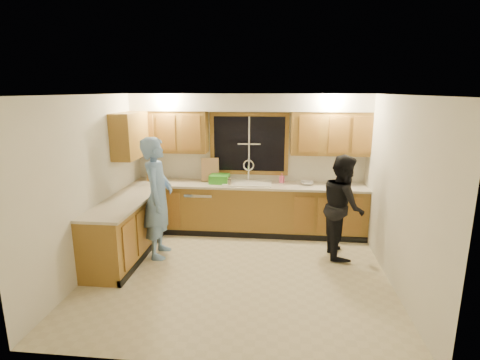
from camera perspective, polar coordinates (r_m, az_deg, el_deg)
name	(u,v)px	position (r m, az deg, el deg)	size (l,w,h in m)	color
floor	(238,272)	(5.55, -0.33, -13.91)	(4.20, 4.20, 0.00)	beige
ceiling	(238,95)	(4.93, -0.37, 12.87)	(4.20, 4.20, 0.00)	silver
wall_back	(249,163)	(6.94, 1.38, 2.67)	(4.20, 4.20, 0.00)	silver
wall_left	(91,185)	(5.72, -21.77, -0.67)	(3.80, 3.80, 0.00)	silver
wall_right	(397,193)	(5.30, 22.85, -1.83)	(3.80, 3.80, 0.00)	silver
base_cabinets_back	(247,209)	(6.85, 1.14, -4.47)	(4.20, 0.60, 0.88)	olive
base_cabinets_left	(125,230)	(6.12, -17.09, -7.33)	(0.60, 1.90, 0.88)	olive
countertop_back	(247,185)	(6.71, 1.15, -0.77)	(4.20, 0.63, 0.04)	beige
countertop_left	(124,202)	(5.97, -17.26, -3.20)	(0.63, 1.90, 0.04)	beige
upper_cabinets_left	(170,132)	(6.96, -10.58, 7.25)	(1.35, 0.33, 0.75)	olive
upper_cabinets_right	(330,133)	(6.73, 13.57, 6.90)	(1.35, 0.33, 0.75)	olive
upper_cabinets_return	(130,135)	(6.55, -16.42, 6.56)	(0.33, 0.90, 0.75)	olive
soffit	(249,102)	(6.65, 1.31, 11.73)	(4.20, 0.35, 0.30)	white
window_frame	(249,144)	(6.88, 1.39, 5.52)	(1.44, 0.03, 1.14)	black
sink	(248,187)	(6.74, 1.16, -1.02)	(0.86, 0.52, 0.57)	white
dishwasher	(202,209)	(6.97, -5.87, -4.48)	(0.60, 0.56, 0.82)	silver
stove	(109,244)	(5.64, -19.35, -9.22)	(0.58, 0.75, 0.90)	silver
man	(158,198)	(5.91, -12.43, -2.67)	(0.69, 0.45, 1.88)	#6F99D1
woman	(343,206)	(6.03, 15.38, -3.85)	(0.78, 0.61, 1.61)	black
knife_block	(151,175)	(7.10, -13.41, 0.76)	(0.12, 0.10, 0.23)	#9D6B2B
cutting_board	(210,170)	(6.90, -4.57, 1.59)	(0.32, 0.02, 0.43)	tan
dish_crate	(219,179)	(6.77, -3.14, 0.19)	(0.33, 0.31, 0.16)	green
soap_bottle	(282,178)	(6.83, 6.40, 0.31)	(0.08, 0.08, 0.17)	#ED5A90
bowl	(307,183)	(6.76, 10.20, -0.46)	(0.23, 0.23, 0.06)	silver
can_left	(229,181)	(6.67, -1.72, -0.11)	(0.07, 0.07, 0.13)	beige
can_right	(229,183)	(6.54, -1.64, -0.41)	(0.07, 0.07, 0.13)	beige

